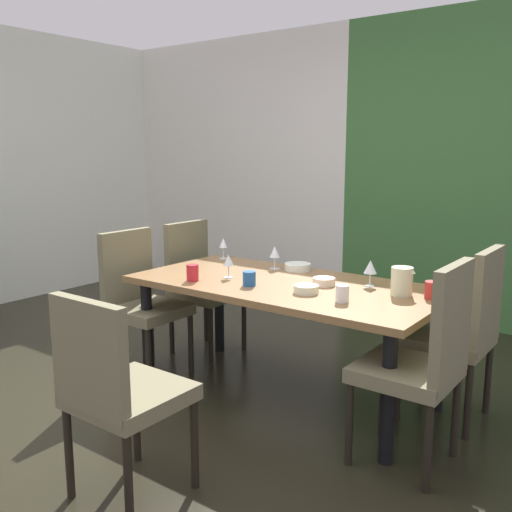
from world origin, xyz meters
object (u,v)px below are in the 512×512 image
Objects in this scene: cup_left at (249,279)px; serving_bowl_rear at (324,281)px; cup_north at (342,294)px; pitcher_right at (402,281)px; chair_right_near at (424,357)px; wine_glass_near_shelf at (223,244)px; chair_left_far at (199,280)px; chair_head_near at (116,386)px; chair_right_far at (462,327)px; dining_table at (286,295)px; wine_glass_west at (370,267)px; serving_bowl_corner at (306,289)px; cup_center at (193,273)px; serving_bowl_front at (298,267)px; cup_south at (432,290)px; wine_glass_east at (275,253)px; chair_left_near at (140,296)px.

serving_bowl_rear is at bearing 38.24° from cup_left.
cup_north is 0.37m from pitcher_right.
chair_right_near is 11.13× the size of cup_north.
wine_glass_near_shelf is 1.48m from pitcher_right.
chair_left_far reaches higher than chair_head_near.
chair_left_far is at bearing -158.32° from wine_glass_near_shelf.
cup_north is at bearing -121.46° from pitcher_right.
cup_left is (-1.08, -0.49, 0.21)m from chair_right_far.
serving_bowl_rear is 0.46m from pitcher_right.
cup_north is at bearing -22.07° from dining_table.
chair_left_far is at bearing 176.63° from wine_glass_west.
wine_glass_west reaches higher than serving_bowl_corner.
chair_right_near is 1.39m from chair_head_near.
wine_glass_west is 1.05m from cup_center.
chair_head_near is 0.94× the size of chair_right_far.
chair_left_far is 0.85m from serving_bowl_front.
cup_center is at bearing -151.71° from serving_bowl_rear.
serving_bowl_front is 2.02× the size of cup_left.
chair_head_near is at bearing 137.91° from chair_right_near.
chair_head_near is at bearing -105.13° from wine_glass_west.
chair_right_near reaches higher than wine_glass_near_shelf.
chair_head_near is at bearing -118.46° from cup_south.
wine_glass_east is 1.82× the size of cup_left.
serving_bowl_rear and serving_bowl_corner have the same top height.
chair_head_near is 5.38× the size of serving_bowl_front.
chair_right_far is at bearing 0.14° from chair_right_near.
cup_left is 0.92× the size of cup_south.
chair_left_far reaches higher than cup_north.
dining_table is 12.03× the size of wine_glass_east.
cup_south reaches higher than cup_north.
serving_bowl_front is at bearing 127.16° from chair_left_near.
cup_left reaches higher than dining_table.
wine_glass_near_shelf reaches higher than dining_table.
wine_glass_west is at bearing -5.74° from wine_glass_east.
chair_right_far reaches higher than dining_table.
chair_right_far is at bearing 45.41° from cup_north.
wine_glass_east is 1.55× the size of cup_center.
wine_glass_west is 1.10× the size of serving_bowl_corner.
pitcher_right is at bearing 21.58° from cup_left.
cup_center is at bearing -159.97° from pitcher_right.
chair_head_near reaches higher than serving_bowl_corner.
dining_table is 1.85× the size of chair_right_near.
dining_table is at bearing 73.10° from chair_left_far.
wine_glass_east is 0.18m from serving_bowl_front.
chair_left_near is 6.16× the size of pitcher_right.
cup_left is at bearing -40.25° from wine_glass_near_shelf.
serving_bowl_front is at bearing 21.31° from wine_glass_east.
chair_left_near is at bearing -160.41° from wine_glass_west.
chair_right_near reaches higher than chair_right_far.
serving_bowl_front is (0.65, -0.02, -0.08)m from wine_glass_near_shelf.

